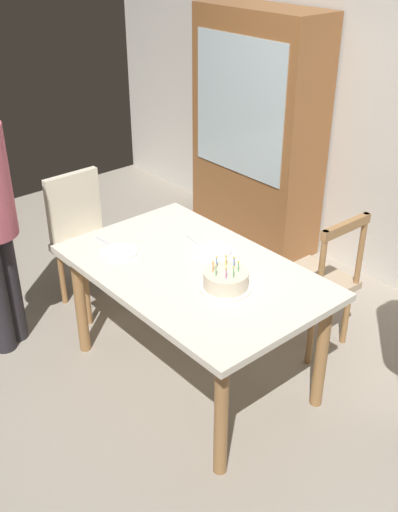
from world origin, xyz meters
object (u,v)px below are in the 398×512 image
object	(u,v)px
dining_table	(193,283)
plate_far_side	(213,250)
birthday_cake	(225,280)
chair_spindle_back	(316,283)
chair_upholstered	(84,234)
china_cabinet	(257,133)
plate_near_celebrant	(119,252)

from	to	relation	value
dining_table	plate_far_side	xyz separation A→B (m)	(-0.08, 0.21, 0.10)
birthday_cake	chair_spindle_back	size ratio (longest dim) A/B	0.29
chair_upholstered	china_cabinet	distance (m)	1.65
plate_far_side	dining_table	bearing A→B (deg)	-70.64
chair_upholstered	china_cabinet	xyz separation A→B (m)	(0.09, 1.59, 0.42)
birthday_cake	chair_spindle_back	distance (m)	0.87
dining_table	china_cabinet	xyz separation A→B (m)	(-1.05, 1.56, 0.29)
plate_far_side	plate_near_celebrant	bearing A→B (deg)	-128.34
birthday_cake	dining_table	bearing A→B (deg)	179.26
birthday_cake	plate_far_side	bearing A→B (deg)	147.44
plate_far_side	china_cabinet	size ratio (longest dim) A/B	0.12
plate_far_side	chair_upholstered	distance (m)	1.12
dining_table	plate_near_celebrant	size ratio (longest dim) A/B	6.84
chair_spindle_back	china_cabinet	xyz separation A→B (m)	(-1.30, 0.76, 0.49)
dining_table	chair_upholstered	bearing A→B (deg)	-178.43
dining_table	china_cabinet	world-z (taller)	china_cabinet
chair_spindle_back	china_cabinet	size ratio (longest dim) A/B	0.50
plate_far_side	china_cabinet	distance (m)	1.67
plate_near_celebrant	dining_table	bearing A→B (deg)	27.35
birthday_cake	chair_upholstered	bearing A→B (deg)	-178.86
birthday_cake	chair_upholstered	distance (m)	1.43
plate_far_side	china_cabinet	xyz separation A→B (m)	(-0.97, 1.34, 0.19)
plate_near_celebrant	plate_far_side	distance (m)	0.55
chair_upholstered	dining_table	bearing A→B (deg)	1.57
dining_table	chair_upholstered	distance (m)	1.15
plate_near_celebrant	birthday_cake	bearing A→B (deg)	17.23
birthday_cake	china_cabinet	size ratio (longest dim) A/B	0.15
birthday_cake	plate_near_celebrant	distance (m)	0.71
plate_far_side	chair_upholstered	size ratio (longest dim) A/B	0.23
plate_far_side	chair_upholstered	xyz separation A→B (m)	(-1.07, -0.25, -0.23)
birthday_cake	plate_near_celebrant	size ratio (longest dim) A/B	1.27
dining_table	plate_near_celebrant	xyz separation A→B (m)	(-0.41, -0.21, 0.10)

